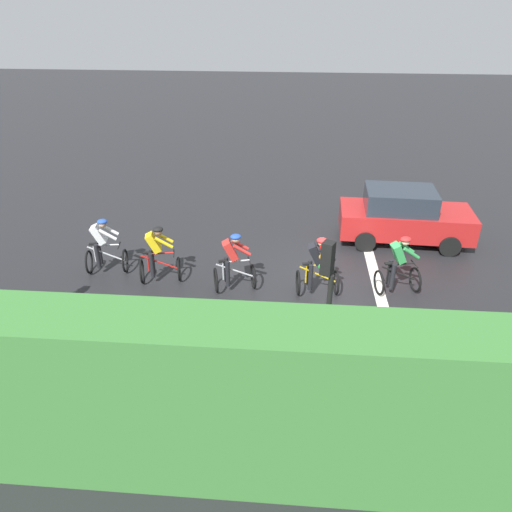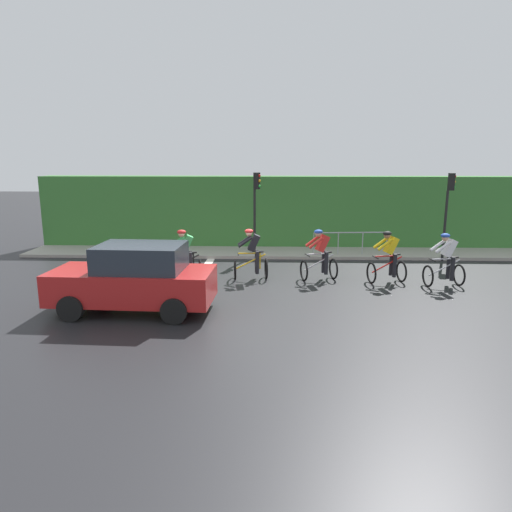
{
  "view_description": "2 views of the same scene",
  "coord_description": "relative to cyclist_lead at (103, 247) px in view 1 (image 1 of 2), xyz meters",
  "views": [
    {
      "loc": [
        -11.23,
        1.06,
        7.15
      ],
      "look_at": [
        -0.43,
        1.93,
        1.16
      ],
      "focal_mm": 33.71,
      "sensor_mm": 36.0,
      "label": 1
    },
    {
      "loc": [
        14.28,
        0.97,
        3.88
      ],
      "look_at": [
        -0.45,
        0.47,
        0.74
      ],
      "focal_mm": 32.23,
      "sensor_mm": 36.0,
      "label": 2
    }
  ],
  "objects": [
    {
      "name": "ground_plane",
      "position": [
        -0.38,
        -6.33,
        -0.8
      ],
      "size": [
        80.0,
        80.0,
        0.0
      ],
      "primitive_type": "plane",
      "color": "black"
    },
    {
      "name": "cyclist_second",
      "position": [
        -0.37,
        -1.66,
        0.0
      ],
      "size": [
        0.89,
        1.2,
        1.66
      ],
      "color": "black",
      "rests_on": "ground"
    },
    {
      "name": "sidewalk_kerb",
      "position": [
        -5.08,
        -4.33,
        -0.74
      ],
      "size": [
        2.8,
        22.16,
        0.12
      ],
      "primitive_type": "cube",
      "color": "#9E998E",
      "rests_on": "ground"
    },
    {
      "name": "stone_wall_low",
      "position": [
        -5.98,
        -4.33,
        -0.53
      ],
      "size": [
        0.44,
        22.16,
        0.53
      ],
      "primitive_type": "cube",
      "color": "tan",
      "rests_on": "ground"
    },
    {
      "name": "traffic_light_near_crossing",
      "position": [
        -4.18,
        -5.97,
        1.43
      ],
      "size": [
        0.27,
        0.29,
        3.34
      ],
      "color": "black",
      "rests_on": "ground"
    },
    {
      "name": "cyclist_trailing",
      "position": [
        -0.44,
        -8.13,
        0.0
      ],
      "size": [
        0.9,
        1.2,
        1.66
      ],
      "color": "black",
      "rests_on": "ground"
    },
    {
      "name": "car_red",
      "position": [
        2.68,
        -8.84,
        0.08
      ],
      "size": [
        2.02,
        4.17,
        1.76
      ],
      "color": "#B21E1E",
      "rests_on": "ground"
    },
    {
      "name": "pedestrian_railing_kerbside",
      "position": [
        -4.18,
        -2.21,
        -0.03
      ],
      "size": [
        0.29,
        2.97,
        1.03
      ],
      "color": "#999EA3",
      "rests_on": "ground"
    },
    {
      "name": "road_marking_stop_line",
      "position": [
        -0.38,
        -7.73,
        -0.79
      ],
      "size": [
        7.0,
        0.3,
        0.01
      ],
      "primitive_type": "cube",
      "color": "silver",
      "rests_on": "ground"
    },
    {
      "name": "cyclist_lead",
      "position": [
        0.0,
        0.0,
        0.0
      ],
      "size": [
        0.84,
        1.17,
        1.66
      ],
      "color": "black",
      "rests_on": "ground"
    },
    {
      "name": "hedge_wall",
      "position": [
        -6.28,
        -4.33,
        0.76
      ],
      "size": [
        1.1,
        22.16,
        3.12
      ],
      "primitive_type": "cube",
      "color": "#387533",
      "rests_on": "ground"
    },
    {
      "name": "cyclist_fourth",
      "position": [
        -0.66,
        -5.99,
        0.0
      ],
      "size": [
        0.79,
        1.15,
        1.66
      ],
      "color": "black",
      "rests_on": "ground"
    },
    {
      "name": "cyclist_mid",
      "position": [
        -0.64,
        -3.77,
        0.0
      ],
      "size": [
        0.95,
        1.22,
        1.66
      ],
      "color": "black",
      "rests_on": "ground"
    }
  ]
}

